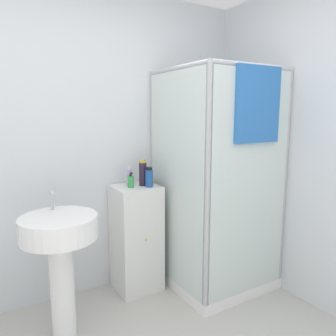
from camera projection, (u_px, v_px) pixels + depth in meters
name	position (u px, v px, depth m)	size (l,w,h in m)	color
wall_back	(55.00, 147.00, 2.55)	(6.40, 0.06, 2.50)	silver
shower_enclosure	(216.00, 228.00, 2.83)	(0.84, 0.87, 1.87)	white
vanity_cabinet	(136.00, 238.00, 2.81)	(0.37, 0.37, 0.91)	silver
sink	(60.00, 247.00, 2.16)	(0.50, 0.50, 0.98)	white
soap_dispenser	(131.00, 181.00, 2.67)	(0.05, 0.05, 0.13)	green
shampoo_bottle_tall_black	(143.00, 173.00, 2.74)	(0.06, 0.06, 0.22)	#281E33
shampoo_bottle_blue	(149.00, 177.00, 2.69)	(0.06, 0.06, 0.16)	#1E4C93
lotion_bottle_white	(129.00, 177.00, 2.74)	(0.05, 0.05, 0.17)	#B299C6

